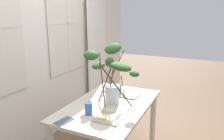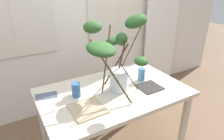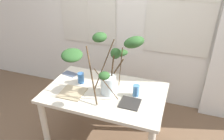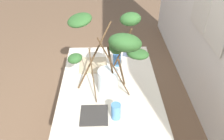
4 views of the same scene
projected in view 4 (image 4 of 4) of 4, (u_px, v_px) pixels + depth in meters
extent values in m
plane|color=brown|center=(110.00, 140.00, 2.44)|extent=(14.00, 14.00, 0.00)
cube|color=beige|center=(109.00, 88.00, 2.02)|extent=(1.36, 0.85, 0.04)
cylinder|color=beige|center=(78.00, 79.00, 2.73)|extent=(0.07, 0.07, 0.70)
cylinder|color=beige|center=(139.00, 78.00, 2.75)|extent=(0.07, 0.07, 0.70)
cylinder|color=silver|center=(108.00, 81.00, 1.91)|extent=(0.17, 0.17, 0.21)
cylinder|color=silver|center=(108.00, 87.00, 1.94)|extent=(0.15, 0.15, 0.07)
cylinder|color=#47331E|center=(119.00, 56.00, 1.86)|extent=(0.20, 0.18, 0.57)
ellipsoid|color=#285123|center=(130.00, 19.00, 1.76)|extent=(0.24, 0.24, 0.13)
cylinder|color=#47331E|center=(122.00, 73.00, 1.82)|extent=(0.23, 0.09, 0.41)
ellipsoid|color=#285123|center=(138.00, 54.00, 1.68)|extent=(0.21, 0.21, 0.10)
cylinder|color=#47331E|center=(115.00, 70.00, 1.69)|extent=(0.12, 0.25, 0.59)
ellipsoid|color=#285123|center=(125.00, 43.00, 1.42)|extent=(0.29, 0.29, 0.21)
cylinder|color=#47331E|center=(112.00, 70.00, 1.80)|extent=(0.08, 0.08, 0.46)
ellipsoid|color=#285123|center=(116.00, 46.00, 1.64)|extent=(0.16, 0.15, 0.13)
cylinder|color=#47331E|center=(94.00, 56.00, 1.92)|extent=(0.24, 0.31, 0.52)
ellipsoid|color=#285123|center=(80.00, 20.00, 1.89)|extent=(0.30, 0.30, 0.13)
cylinder|color=#47331E|center=(93.00, 75.00, 1.83)|extent=(0.25, 0.06, 0.36)
ellipsoid|color=#285123|center=(75.00, 58.00, 1.70)|extent=(0.13, 0.14, 0.08)
cylinder|color=#386BAD|center=(117.00, 59.00, 2.24)|extent=(0.08, 0.08, 0.13)
cylinder|color=#4C84BC|center=(116.00, 111.00, 1.68)|extent=(0.07, 0.07, 0.13)
cube|color=tan|center=(93.00, 65.00, 2.27)|extent=(0.27, 0.27, 0.01)
cube|color=#2D2B28|center=(94.00, 115.00, 1.73)|extent=(0.21, 0.21, 0.01)
cube|color=#4C566B|center=(129.00, 52.00, 2.47)|extent=(0.21, 0.14, 0.00)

